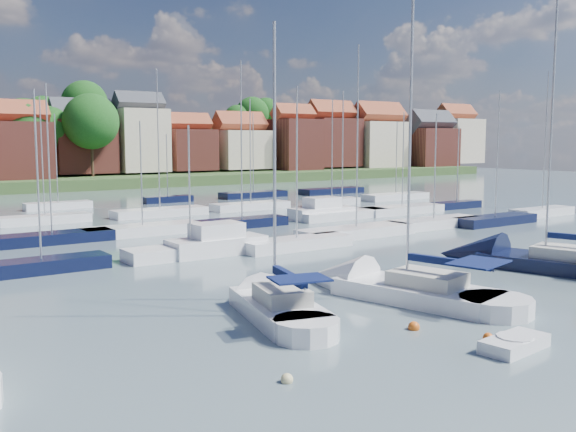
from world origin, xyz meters
TOP-DOWN VIEW (x-y plane):
  - ground at (0.00, 40.00)m, footprint 260.00×260.00m
  - sailboat_left at (-10.67, 5.00)m, footprint 5.26×10.83m
  - sailboat_centre at (-3.90, 4.27)m, footprint 6.47×13.39m
  - sailboat_navy at (8.50, 4.89)m, footprint 7.36×14.41m
  - tender at (-6.01, -4.95)m, footprint 3.12×1.70m
  - buoy_a at (-15.05, -2.68)m, footprint 0.42×0.42m
  - buoy_b at (-5.82, -3.60)m, footprint 0.42×0.42m
  - buoy_c at (-7.19, -0.84)m, footprint 0.50×0.50m
  - buoy_d at (-1.32, -1.99)m, footprint 0.44×0.44m
  - buoy_e at (0.42, 5.91)m, footprint 0.55×0.55m
  - marina_field at (1.91, 35.15)m, footprint 79.62×41.41m
  - far_shore_town at (2.23, 132.67)m, footprint 212.46×90.00m

SIDE VIEW (x-z plane):
  - ground at x=0.00m, z-range 0.00..0.00m
  - buoy_a at x=-15.05m, z-range -0.21..0.21m
  - buoy_b at x=-5.82m, z-range -0.21..0.21m
  - buoy_c at x=-7.19m, z-range -0.25..0.25m
  - buoy_d at x=-1.32m, z-range -0.22..0.22m
  - buoy_e at x=0.42m, z-range -0.28..0.28m
  - tender at x=-6.01m, z-range -0.07..0.57m
  - sailboat_navy at x=8.50m, z-range -9.25..9.94m
  - sailboat_centre at x=-3.90m, z-range -8.41..9.11m
  - sailboat_left at x=-10.67m, z-range -6.79..7.50m
  - marina_field at x=1.91m, z-range -7.53..8.40m
  - far_shore_town at x=2.23m, z-range -6.53..15.74m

